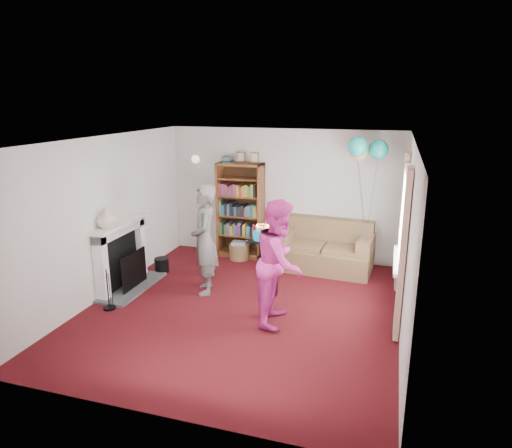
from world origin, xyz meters
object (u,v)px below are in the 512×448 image
(birthday_cake, at_px, (262,236))
(sofa, at_px, (325,251))
(person_striped, at_px, (205,240))
(person_magenta, at_px, (280,262))
(bookcase, at_px, (241,211))

(birthday_cake, bearing_deg, sofa, 74.45)
(person_striped, height_order, person_magenta, person_striped)
(sofa, height_order, person_striped, person_striped)
(sofa, relative_size, person_striped, 0.96)
(bookcase, distance_m, sofa, 1.82)
(person_magenta, bearing_deg, birthday_cake, 62.76)
(sofa, distance_m, person_striped, 2.41)
(sofa, relative_size, person_magenta, 0.96)
(bookcase, distance_m, person_striped, 1.86)
(person_magenta, relative_size, birthday_cake, 5.31)
(bookcase, xyz_separation_m, person_magenta, (1.41, -2.49, -0.03))
(person_magenta, bearing_deg, bookcase, 27.78)
(sofa, xyz_separation_m, person_striped, (-1.69, -1.63, 0.54))
(bookcase, xyz_separation_m, birthday_cake, (1.12, -2.35, 0.27))
(bookcase, distance_m, person_magenta, 2.86)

